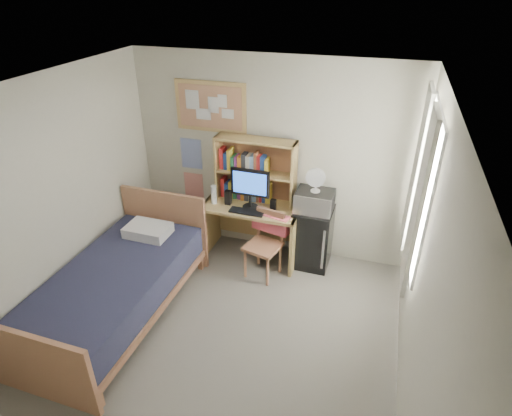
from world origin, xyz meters
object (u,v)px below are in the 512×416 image
(desk_fan, at_px, (316,181))
(speaker_left, at_px, (228,197))
(monitor, at_px, (250,189))
(desk_chair, at_px, (263,246))
(speaker_right, at_px, (273,205))
(microwave, at_px, (315,201))
(bed, at_px, (116,293))
(desk, at_px, (252,231))
(bulletin_board, at_px, (211,107))
(mini_fridge, at_px, (312,237))

(desk_fan, bearing_deg, speaker_left, -173.22)
(monitor, xyz_separation_m, speaker_left, (-0.30, 0.01, -0.17))
(monitor, bearing_deg, desk_chair, -48.25)
(speaker_right, bearing_deg, microwave, 14.40)
(desk_chair, relative_size, bed, 0.39)
(desk_chair, bearing_deg, monitor, 144.99)
(speaker_right, bearing_deg, monitor, -180.00)
(desk, height_order, monitor, monitor)
(bulletin_board, bearing_deg, desk, -26.38)
(desk_chair, height_order, speaker_right, speaker_right)
(desk_fan, bearing_deg, monitor, -170.75)
(mini_fridge, bearing_deg, microwave, -90.00)
(microwave, height_order, desk_fan, desk_fan)
(desk, distance_m, mini_fridge, 0.80)
(mini_fridge, relative_size, desk_fan, 2.78)
(desk_chair, relative_size, speaker_right, 5.52)
(monitor, bearing_deg, microwave, 9.06)
(monitor, distance_m, speaker_right, 0.35)
(desk_chair, bearing_deg, bed, -124.34)
(bed, bearing_deg, desk_chair, 42.61)
(bed, xyz_separation_m, microwave, (1.87, 1.59, 0.63))
(desk_chair, height_order, monitor, monitor)
(bulletin_board, distance_m, microwave, 1.75)
(monitor, height_order, desk_fan, desk_fan)
(mini_fridge, bearing_deg, speaker_left, -172.18)
(bed, xyz_separation_m, speaker_right, (1.38, 1.47, 0.55))
(desk, relative_size, speaker_right, 7.93)
(bed, bearing_deg, monitor, 55.10)
(desk_chair, bearing_deg, speaker_left, 165.59)
(monitor, bearing_deg, desk, 90.00)
(desk_fan, bearing_deg, speaker_right, -165.41)
(speaker_left, bearing_deg, monitor, 0.00)
(desk_chair, relative_size, microwave, 1.90)
(bulletin_board, relative_size, desk, 0.75)
(desk_chair, distance_m, microwave, 0.84)
(desk, distance_m, bed, 1.88)
(mini_fridge, bearing_deg, speaker_right, -163.25)
(speaker_left, height_order, microwave, microwave)
(mini_fridge, distance_m, bed, 2.47)
(mini_fridge, xyz_separation_m, desk_fan, (-0.00, -0.02, 0.81))
(monitor, height_order, speaker_right, monitor)
(speaker_right, bearing_deg, desk_fan, 14.40)
(speaker_right, relative_size, microwave, 0.34)
(desk, distance_m, speaker_left, 0.57)
(monitor, distance_m, speaker_left, 0.35)
(desk, relative_size, monitor, 2.37)
(microwave, bearing_deg, bed, -138.44)
(desk_chair, height_order, mini_fridge, desk_chair)
(mini_fridge, height_order, speaker_right, speaker_right)
(mini_fridge, distance_m, speaker_left, 1.20)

